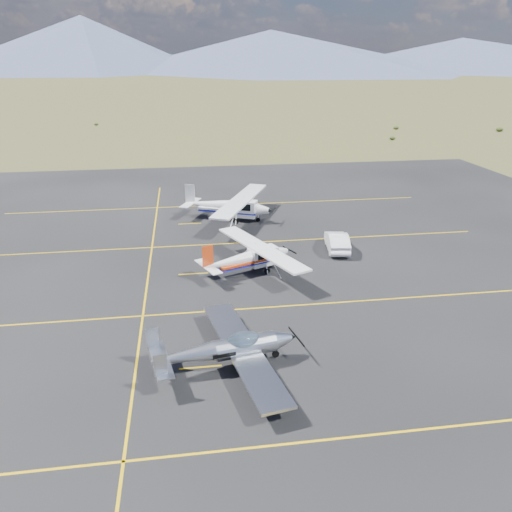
# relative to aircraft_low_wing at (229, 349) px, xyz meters

# --- Properties ---
(ground) EXTENTS (1600.00, 1600.00, 0.00)m
(ground) POSITION_rel_aircraft_low_wing_xyz_m (1.67, 3.62, -0.98)
(ground) COLOR #383D1C
(ground) RESTS_ON ground
(apron) EXTENTS (72.00, 72.00, 0.02)m
(apron) POSITION_rel_aircraft_low_wing_xyz_m (1.67, 10.62, -0.98)
(apron) COLOR black
(apron) RESTS_ON ground
(aircraft_low_wing) EXTENTS (6.86, 9.46, 2.04)m
(aircraft_low_wing) POSITION_rel_aircraft_low_wing_xyz_m (0.00, 0.00, 0.00)
(aircraft_low_wing) COLOR #B9BBC0
(aircraft_low_wing) RESTS_ON apron
(aircraft_cessna) EXTENTS (7.03, 9.49, 2.47)m
(aircraft_cessna) POSITION_rel_aircraft_low_wing_xyz_m (2.38, 10.90, 0.12)
(aircraft_cessna) COLOR silver
(aircraft_cessna) RESTS_ON apron
(aircraft_plain) EXTENTS (8.53, 11.36, 2.97)m
(aircraft_plain) POSITION_rel_aircraft_low_wing_xyz_m (2.14, 22.86, 0.34)
(aircraft_plain) COLOR silver
(aircraft_plain) RESTS_ON apron
(sedan) EXTENTS (2.09, 4.37, 1.38)m
(sedan) POSITION_rel_aircraft_low_wing_xyz_m (9.51, 14.08, -0.28)
(sedan) COLOR white
(sedan) RESTS_ON apron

